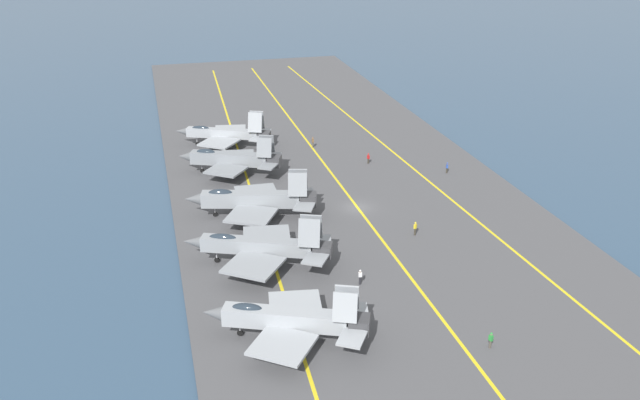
% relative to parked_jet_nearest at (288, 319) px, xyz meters
% --- Properties ---
extents(ground_plane, '(2000.00, 2000.00, 0.00)m').
position_rel_parked_jet_nearest_xyz_m(ground_plane, '(27.65, -15.47, -2.69)').
color(ground_plane, '#334C66').
extents(carrier_deck, '(199.19, 49.09, 0.40)m').
position_rel_parked_jet_nearest_xyz_m(carrier_deck, '(27.65, -15.47, -2.49)').
color(carrier_deck, '#4C4C4F').
rests_on(carrier_deck, ground).
extents(deck_stripe_foul_line, '(179.10, 8.53, 0.01)m').
position_rel_parked_jet_nearest_xyz_m(deck_stripe_foul_line, '(27.65, -28.97, -2.29)').
color(deck_stripe_foul_line, yellow).
rests_on(deck_stripe_foul_line, carrier_deck).
extents(deck_stripe_centerline, '(179.27, 0.36, 0.01)m').
position_rel_parked_jet_nearest_xyz_m(deck_stripe_centerline, '(27.65, -15.47, -2.29)').
color(deck_stripe_centerline, yellow).
rests_on(deck_stripe_centerline, carrier_deck).
extents(deck_stripe_edge_line, '(179.13, 7.74, 0.01)m').
position_rel_parked_jet_nearest_xyz_m(deck_stripe_edge_line, '(27.65, -1.97, -2.29)').
color(deck_stripe_edge_line, yellow).
rests_on(deck_stripe_edge_line, carrier_deck).
extents(parked_jet_nearest, '(12.52, 15.92, 5.96)m').
position_rel_parked_jet_nearest_xyz_m(parked_jet_nearest, '(0.00, 0.00, 0.00)').
color(parked_jet_nearest, '#9EA3A8').
rests_on(parked_jet_nearest, carrier_deck).
extents(parked_jet_second, '(13.44, 17.07, 6.46)m').
position_rel_parked_jet_nearest_xyz_m(parked_jet_second, '(14.94, 0.05, 0.16)').
color(parked_jet_second, gray).
rests_on(parked_jet_second, carrier_deck).
extents(parked_jet_third, '(13.60, 17.37, 6.48)m').
position_rel_parked_jet_nearest_xyz_m(parked_jet_third, '(28.29, -1.30, 0.18)').
color(parked_jet_third, gray).
rests_on(parked_jet_third, carrier_deck).
extents(parked_jet_fourth, '(12.11, 16.03, 6.29)m').
position_rel_parked_jet_nearest_xyz_m(parked_jet_fourth, '(44.51, -0.60, 0.18)').
color(parked_jet_fourth, gray).
rests_on(parked_jet_fourth, carrier_deck).
extents(parked_jet_fifth, '(13.07, 16.46, 6.41)m').
position_rel_parked_jet_nearest_xyz_m(parked_jet_fifth, '(57.57, -1.36, 0.10)').
color(parked_jet_fifth, '#9EA3A8').
rests_on(parked_jet_fifth, carrier_deck).
extents(crew_brown_vest, '(0.39, 0.27, 1.83)m').
position_rel_parked_jet_nearest_xyz_m(crew_brown_vest, '(53.57, -15.64, -1.28)').
color(crew_brown_vest, '#4C473D').
rests_on(crew_brown_vest, carrier_deck).
extents(crew_yellow_vest, '(0.44, 0.46, 1.78)m').
position_rel_parked_jet_nearest_xyz_m(crew_yellow_vest, '(17.81, -19.88, -1.31)').
color(crew_yellow_vest, '#383328').
rests_on(crew_yellow_vest, carrier_deck).
extents(crew_blue_vest, '(0.44, 0.36, 1.71)m').
position_rel_parked_jet_nearest_xyz_m(crew_blue_vest, '(36.64, -32.66, -1.36)').
color(crew_blue_vest, '#383328').
rests_on(crew_blue_vest, carrier_deck).
extents(crew_green_vest, '(0.45, 0.38, 1.68)m').
position_rel_parked_jet_nearest_xyz_m(crew_green_vest, '(-5.97, -17.80, -1.37)').
color(crew_green_vest, '#4C473D').
rests_on(crew_green_vest, carrier_deck).
extents(crew_white_vest, '(0.32, 0.42, 1.77)m').
position_rel_parked_jet_nearest_xyz_m(crew_white_vest, '(8.08, -9.61, -1.32)').
color(crew_white_vest, '#232328').
rests_on(crew_white_vest, carrier_deck).
extents(crew_red_vest, '(0.44, 0.37, 1.69)m').
position_rel_parked_jet_nearest_xyz_m(crew_red_vest, '(43.69, -22.29, -1.36)').
color(crew_red_vest, '#383328').
rests_on(crew_red_vest, carrier_deck).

